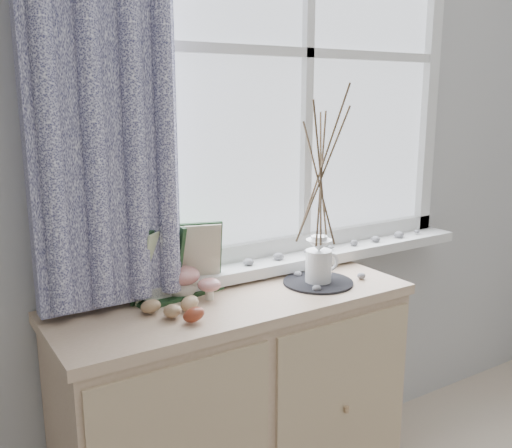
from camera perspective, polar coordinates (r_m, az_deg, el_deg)
name	(u,v)px	position (r m, az deg, el deg)	size (l,w,h in m)	color
sideboard	(237,414)	(2.06, -1.94, -18.50)	(1.20, 0.45, 0.85)	#CFAD91
botanical_book	(181,262)	(1.85, -7.49, -3.78)	(0.36, 0.13, 0.25)	#1C3A1E
toadstool_cluster	(189,279)	(1.87, -6.67, -5.44)	(0.15, 0.16, 0.10)	silver
wooden_eggs	(177,309)	(1.73, -7.95, -8.39)	(0.16, 0.17, 0.06)	tan
songbird_figurine	(181,288)	(1.88, -7.47, -6.35)	(0.13, 0.06, 0.07)	silver
crocheted_doily	(318,282)	(2.03, 6.22, -5.82)	(0.25, 0.25, 0.01)	black
twig_pitcher	(321,171)	(1.94, 6.51, 5.33)	(0.29, 0.29, 0.70)	silver
sideboard_pebbles	(310,279)	(2.04, 5.41, -5.47)	(0.33, 0.23, 0.02)	gray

